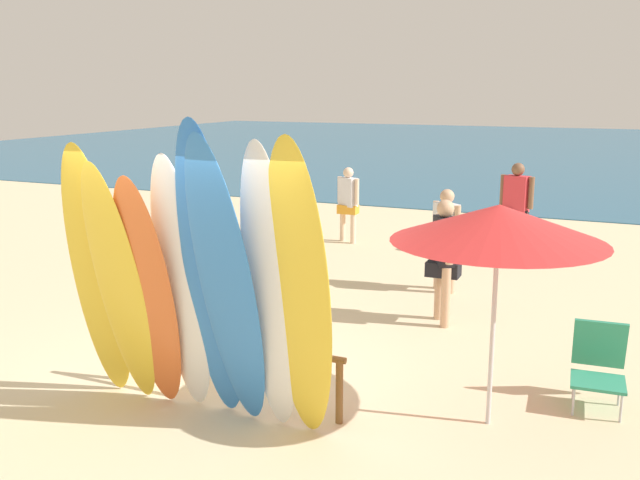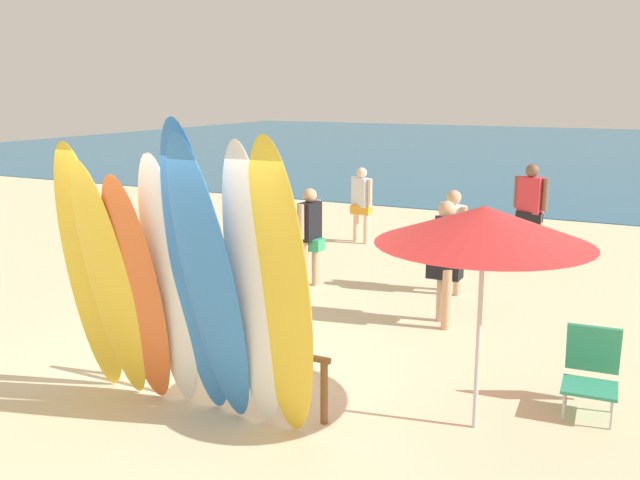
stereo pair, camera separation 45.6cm
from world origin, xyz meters
The scene contains 18 objects.
ground centered at (0.00, 14.00, 0.00)m, with size 60.00×60.00×0.00m, color beige.
ocean_water centered at (0.00, 31.66, 0.01)m, with size 60.00×40.00×0.02m, color #235B7F.
surfboard_rack centered at (0.00, 0.00, 0.51)m, with size 2.62×0.07×0.65m.
surfboard_yellow_0 centered at (-1.11, -0.44, 1.30)m, with size 0.57×0.07×2.62m, color yellow.
surfboard_yellow_1 centered at (-0.76, -0.54, 1.22)m, with size 0.52×0.06×2.51m, color yellow.
surfboard_orange_2 centered at (-0.47, -0.50, 1.17)m, with size 0.54×0.07×2.38m, color orange.
surfboard_white_3 centered at (-0.18, -0.38, 1.26)m, with size 0.51×0.08×2.54m, color white.
surfboard_blue_4 centered at (0.18, -0.44, 1.42)m, with size 0.56×0.06×2.88m, color #337AD1.
surfboard_blue_5 centered at (0.43, -0.58, 1.37)m, with size 0.58×0.07×2.81m, color #337AD1.
surfboard_white_6 centered at (0.78, -0.45, 1.34)m, with size 0.48×0.08×2.70m, color white.
surfboard_yellow_7 centered at (1.07, -0.46, 1.36)m, with size 0.58×0.06×2.75m, color yellow.
beachgoer_near_rack centered at (-0.95, 3.98, 0.90)m, with size 0.41×0.59×1.56m.
beachgoer_photographing centered at (1.71, 7.51, 0.99)m, with size 0.63×0.34×1.72m.
beachgoer_midbeach centered at (1.43, 3.19, 0.95)m, with size 0.43×0.56×1.66m.
beachgoer_by_water centered at (-1.53, 7.35, 0.87)m, with size 0.53×0.34×1.51m.
beachgoer_strolling centered at (1.09, 4.70, 0.91)m, with size 0.50×0.40×1.58m.
beach_chair_red centered at (3.43, 1.40, 0.43)m, with size 0.54×0.68×0.83m.
beach_umbrella centered at (2.53, 0.54, 1.90)m, with size 1.91×1.91×2.07m.
Camera 1 is at (3.51, -5.64, 3.07)m, focal length 39.59 mm.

